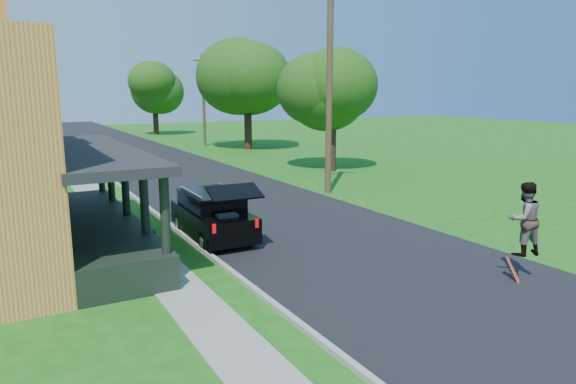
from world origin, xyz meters
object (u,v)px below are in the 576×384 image
skateboarder (524,219)px  utility_pole_near (329,84)px  tree_right_near (332,87)px  black_suv (213,215)px

skateboarder → utility_pole_near: bearing=-88.1°
skateboarder → tree_right_near: bearing=-97.3°
tree_right_near → skateboarder: bearing=-109.0°
black_suv → skateboarder: skateboarder is taller
black_suv → skateboarder: bearing=-52.7°
skateboarder → tree_right_near: tree_right_near is taller
tree_right_near → utility_pole_near: utility_pole_near is taller
skateboarder → utility_pole_near: utility_pole_near is taller
black_suv → utility_pole_near: bearing=32.4°
black_suv → utility_pole_near: (7.70, 4.67, 4.41)m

